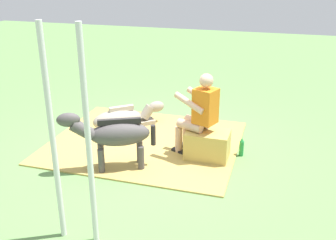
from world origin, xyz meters
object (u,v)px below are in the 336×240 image
Objects in this scene: soda_bottle at (242,147)px; hay_bale at (207,145)px; pony_standing at (113,135)px; tent_pole_mid at (53,139)px; person_seated at (199,112)px; tent_pole_left at (88,143)px; pony_lying at (123,118)px.

hay_bale is at bearing 26.16° from soda_bottle.
pony_standing is 0.54× the size of tent_pole_mid.
person_seated is 1.06× the size of pony_standing.
pony_standing is (1.21, 0.69, 0.32)m from hay_bale.
person_seated is 0.89m from soda_bottle.
pony_standing is 4.22× the size of soda_bottle.
pony_standing is at bearing 34.94° from person_seated.
person_seated reaches higher than hay_bale.
tent_pole_left reaches higher than pony_standing.
tent_pole_left reaches higher than hay_bale.
hay_bale reaches higher than pony_lying.
person_seated is 2.51m from tent_pole_mid.
tent_pole_mid is (-0.53, 2.95, 0.96)m from pony_lying.
tent_pole_left and tent_pole_mid have the same top height.
hay_bale is at bearing -108.89° from tent_pole_left.
soda_bottle is 0.13× the size of tent_pole_left.
hay_bale is 1.82m from pony_lying.
hay_bale is 0.28× the size of tent_pole_left.
pony_lying is at bearing -24.15° from person_seated.
person_seated is at bearing 17.26° from soda_bottle.
hay_bale is 0.48× the size of person_seated.
person_seated is 0.57× the size of tent_pole_left.
person_seated is at bearing 155.85° from pony_lying.
pony_standing is 1.53m from pony_lying.
tent_pole_left is (-0.45, 1.52, 0.62)m from pony_standing.
hay_bale is 1.43m from pony_standing.
soda_bottle is 3.12m from tent_pole_mid.
hay_bale is 0.28× the size of tent_pole_mid.
soda_bottle is 2.93m from tent_pole_left.
soda_bottle is (-0.49, -0.24, -0.08)m from hay_bale.
person_seated is 1.74m from pony_lying.
tent_pole_mid is (1.63, 2.47, 1.01)m from soda_bottle.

